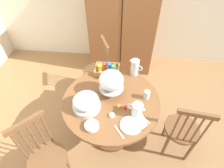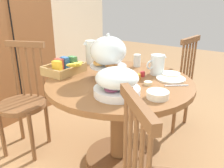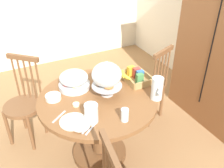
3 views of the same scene
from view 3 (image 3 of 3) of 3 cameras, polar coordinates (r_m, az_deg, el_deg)
The scene contains 19 objects.
ground_plane at distance 2.82m, azimuth -1.06°, elevation -14.99°, with size 10.00×10.00×0.00m, color #997047.
dining_table at distance 2.45m, azimuth -3.17°, elevation -7.49°, with size 1.11×1.11×0.74m.
windsor_chair_near_window at distance 3.02m, azimuth 8.51°, elevation -0.66°, with size 0.43×0.43×0.97m.
windsor_chair_by_cabinet at distance 2.85m, azimuth -19.44°, elevation -4.53°, with size 0.47×0.47×0.97m.
pastry_stand_with_dome at distance 2.24m, azimuth -1.21°, elevation 1.87°, with size 0.28×0.28×0.34m.
fruit_platter_covered at distance 2.42m, azimuth -8.68°, elevation 0.85°, with size 0.30×0.30×0.18m.
orange_juice_pitcher at distance 2.00m, azimuth -4.74°, elevation -6.78°, with size 0.18×0.11×0.16m.
milk_pitcher at distance 2.27m, azimuth 10.22°, elevation -1.21°, with size 0.18×0.10×0.21m.
cereal_basket at distance 2.54m, azimuth 5.30°, elevation 1.68°, with size 0.32×0.30×0.12m.
china_plate_large at distance 2.05m, azimuth -8.85°, elevation -8.44°, with size 0.22×0.22×0.01m, color white.
china_plate_small at distance 1.98m, azimuth -7.18°, elevation -9.37°, with size 0.15×0.15×0.01m, color white.
cereal_bowl at distance 2.32m, azimuth -13.26°, elevation -2.96°, with size 0.14×0.14×0.04m, color white.
drinking_glass at distance 2.01m, azimuth 2.92°, elevation -7.05°, with size 0.06×0.06×0.11m, color silver.
butter_dish at distance 2.21m, azimuth -8.21°, elevation -4.67°, with size 0.06×0.06×0.02m, color beige.
jam_jar_strawberry at distance 2.13m, azimuth -4.14°, elevation -5.65°, with size 0.04×0.04×0.04m, color #B7282D.
jam_jar_apricot at distance 2.19m, azimuth -4.87°, elevation -4.65°, with size 0.04×0.04×0.04m, color orange.
table_knife at distance 1.98m, azimuth -5.47°, elevation -9.75°, with size 0.17×0.01×0.01m, color silver.
dinner_fork at distance 1.97m, azimuth -4.71°, elevation -10.02°, with size 0.17×0.01×0.01m, color silver.
soup_spoon at distance 2.12m, azimuth -11.99°, elevation -7.31°, with size 0.17×0.01×0.01m, color silver.
Camera 3 is at (1.75, -0.82, 2.06)m, focal length 40.07 mm.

